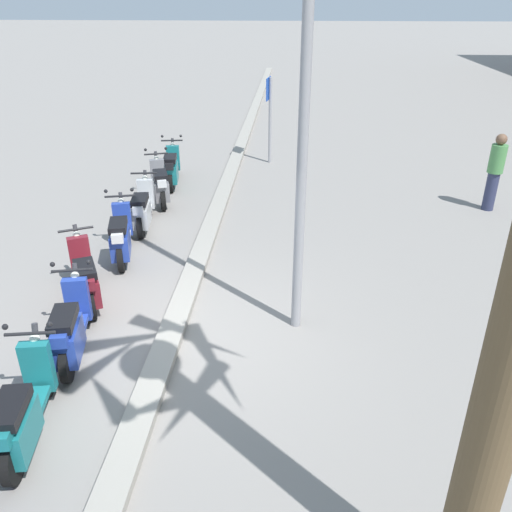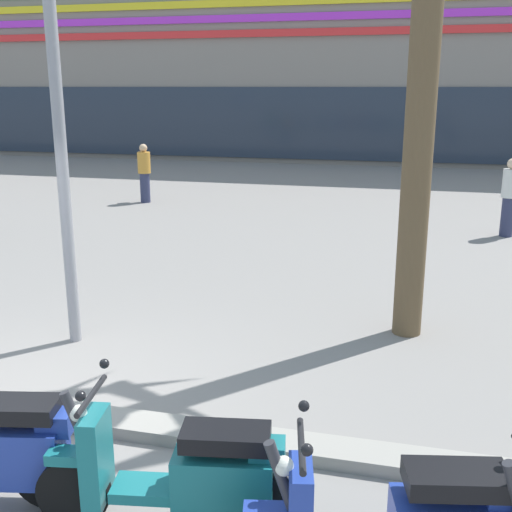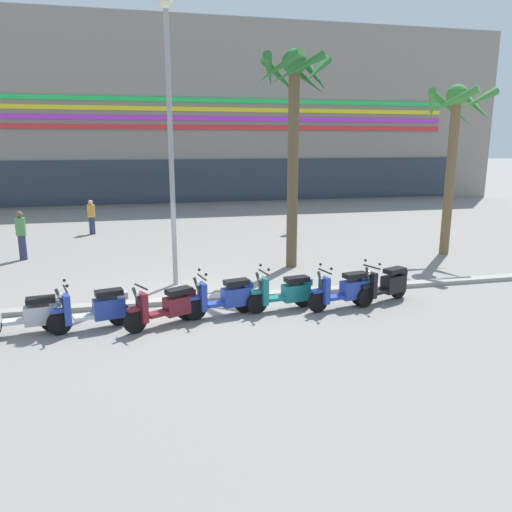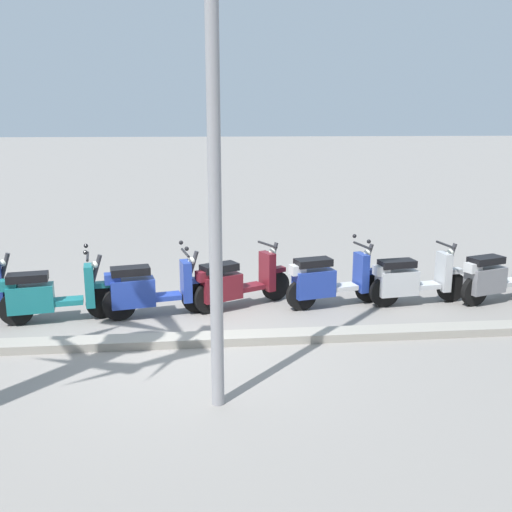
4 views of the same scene
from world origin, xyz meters
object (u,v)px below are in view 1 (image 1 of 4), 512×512
Objects in this scene: scooter_grey_mid_centre at (160,184)px; pedestrian_strolling_near_curb at (495,171)px; scooter_teal_gap_after_mid at (172,168)px; scooter_blue_mid_front at (71,328)px; scooter_silver_second_in_line at (143,209)px; scooter_teal_far_back at (24,410)px; scooter_blue_last_in_row at (121,236)px; scooter_maroon_tail_end at (85,278)px; crossing_sign at (270,110)px.

scooter_grey_mid_centre is 1.00× the size of pedestrian_strolling_near_curb.
scooter_teal_gap_after_mid is 7.70m from pedestrian_strolling_near_curb.
scooter_blue_mid_front is at bearing -50.94° from pedestrian_strolling_near_curb.
pedestrian_strolling_near_curb reaches higher than scooter_blue_mid_front.
scooter_teal_far_back is (5.92, 0.28, 0.00)m from scooter_silver_second_in_line.
scooter_blue_last_in_row is 2.97m from scooter_blue_mid_front.
scooter_blue_mid_front is at bearing 13.10° from scooter_maroon_tail_end.
scooter_teal_gap_after_mid and scooter_blue_last_in_row have the same top height.
crossing_sign is (-8.03, 2.53, 1.06)m from scooter_maroon_tail_end.
scooter_silver_second_in_line is at bearing -177.42° from scooter_blue_mid_front.
scooter_blue_mid_front and scooter_teal_far_back have the same top height.
pedestrian_strolling_near_curb is at bearing 81.36° from scooter_teal_gap_after_mid.
scooter_teal_far_back is at bearing 1.75° from scooter_teal_gap_after_mid.
scooter_teal_far_back is at bearing 7.92° from scooter_maroon_tail_end.
scooter_grey_mid_centre is at bearing 179.76° from scooter_silver_second_in_line.
scooter_grey_mid_centre is at bearing -0.33° from scooter_teal_gap_after_mid.
scooter_silver_second_in_line is at bearing -177.30° from scooter_teal_far_back.
scooter_maroon_tail_end is at bearing -1.70° from scooter_grey_mid_centre.
scooter_grey_mid_centre is 2.96m from scooter_blue_last_in_row.
scooter_maroon_tail_end is 0.97× the size of pedestrian_strolling_near_curb.
scooter_grey_mid_centre is 0.98× the size of scooter_blue_last_in_row.
scooter_maroon_tail_end is 0.94× the size of scooter_teal_far_back.
scooter_grey_mid_centre is 4.38m from crossing_sign.
scooter_teal_gap_after_mid is 1.04× the size of pedestrian_strolling_near_curb.
scooter_blue_mid_front is (4.40, 0.20, 0.02)m from scooter_silver_second_in_line.
scooter_teal_far_back is 10.53m from pedestrian_strolling_near_curb.
scooter_teal_gap_after_mid is 1.05× the size of scooter_grey_mid_centre.
scooter_teal_far_back is at bearing -10.96° from crossing_sign.
scooter_grey_mid_centre is 0.97× the size of scooter_teal_far_back.
scooter_teal_gap_after_mid and scooter_teal_far_back have the same top height.
scooter_blue_mid_front is 0.73× the size of crossing_sign.
scooter_blue_last_in_row is 4.50m from scooter_teal_far_back.
crossing_sign is (-2.27, 2.39, 1.04)m from scooter_teal_gap_after_mid.
scooter_blue_last_in_row is at bearing -176.15° from scooter_teal_far_back.
scooter_teal_gap_after_mid is 1.04× the size of scooter_blue_mid_front.
scooter_maroon_tail_end is at bearing -172.08° from scooter_teal_far_back.
scooter_blue_last_in_row and scooter_blue_mid_front have the same top height.
scooter_blue_last_in_row is (2.96, -0.03, 0.01)m from scooter_grey_mid_centre.
scooter_blue_mid_front is (7.17, 0.18, -0.00)m from scooter_teal_gap_after_mid.
pedestrian_strolling_near_curb is (-6.01, 7.41, 0.47)m from scooter_blue_mid_front.
scooter_teal_far_back is at bearing -44.19° from pedestrian_strolling_near_curb.
crossing_sign is (-10.96, 2.12, 1.06)m from scooter_teal_far_back.
scooter_silver_second_in_line is 1.01× the size of scooter_blue_mid_front.
crossing_sign is at bearing 169.04° from scooter_teal_far_back.
scooter_silver_second_in_line is 7.79m from pedestrian_strolling_near_curb.
scooter_silver_second_in_line is 3.00m from scooter_maroon_tail_end.
pedestrian_strolling_near_curb is at bearing 101.99° from scooter_silver_second_in_line.
scooter_grey_mid_centre is at bearing 178.30° from scooter_maroon_tail_end.
scooter_teal_far_back is at bearing 2.10° from scooter_grey_mid_centre.
crossing_sign reaches higher than scooter_teal_gap_after_mid.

